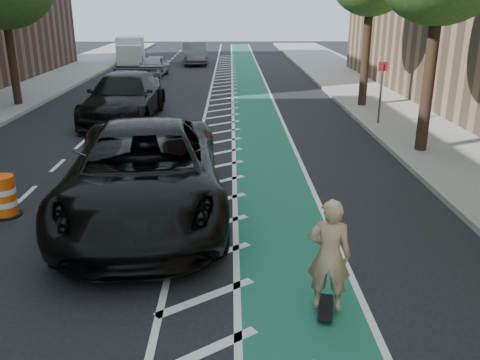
{
  "coord_description": "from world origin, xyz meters",
  "views": [
    {
      "loc": [
        1.92,
        -7.15,
        4.5
      ],
      "look_at": [
        2.09,
        2.64,
        1.1
      ],
      "focal_mm": 38.0,
      "sensor_mm": 36.0,
      "label": 1
    }
  ],
  "objects_px": {
    "skateboarder": "(329,255)",
    "suv_near": "(144,172)",
    "suv_far": "(124,97)",
    "barrel_a": "(4,197)"
  },
  "relations": [
    {
      "from": "skateboarder",
      "to": "suv_near",
      "type": "bearing_deg",
      "value": -36.6
    },
    {
      "from": "skateboarder",
      "to": "suv_far",
      "type": "bearing_deg",
      "value": -54.51
    },
    {
      "from": "skateboarder",
      "to": "barrel_a",
      "type": "xyz_separation_m",
      "value": [
        -6.51,
        3.92,
        -0.55
      ]
    },
    {
      "from": "skateboarder",
      "to": "suv_near",
      "type": "relative_size",
      "value": 0.25
    },
    {
      "from": "skateboarder",
      "to": "suv_far",
      "type": "height_order",
      "value": "skateboarder"
    },
    {
      "from": "suv_near",
      "to": "suv_far",
      "type": "height_order",
      "value": "suv_near"
    },
    {
      "from": "suv_far",
      "to": "barrel_a",
      "type": "relative_size",
      "value": 6.89
    },
    {
      "from": "suv_far",
      "to": "skateboarder",
      "type": "bearing_deg",
      "value": -65.55
    },
    {
      "from": "suv_near",
      "to": "suv_far",
      "type": "bearing_deg",
      "value": 98.22
    },
    {
      "from": "suv_near",
      "to": "skateboarder",
      "type": "bearing_deg",
      "value": -54.92
    }
  ]
}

